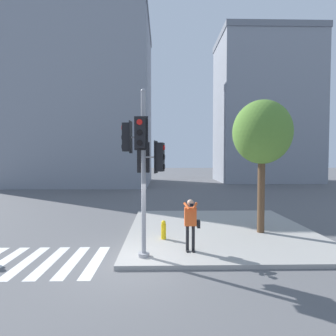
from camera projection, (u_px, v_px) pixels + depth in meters
name	position (u px, v px, depth m)	size (l,w,h in m)	color
ground_plane	(133.00, 264.00, 8.19)	(160.00, 160.00, 0.00)	#5B5B5E
sidewalk_corner	(219.00, 230.00, 11.76)	(8.00, 8.00, 0.15)	#9E9B96
crosswalk_stripes	(26.00, 262.00, 8.35)	(4.79, 2.69, 0.01)	silver
traffic_signal_pole	(143.00, 157.00, 8.31)	(1.38, 1.39, 5.36)	#939399
person_photographer	(191.00, 220.00, 8.89)	(0.58, 0.54, 1.77)	black
street_tree	(262.00, 133.00, 11.04)	(2.44, 2.44, 5.61)	brown
fire_hydrant	(164.00, 230.00, 10.25)	(0.20, 0.26, 0.73)	yellow
building_left	(79.00, 102.00, 33.51)	(18.18, 12.98, 20.89)	gray
building_right	(265.00, 109.00, 37.02)	(13.28, 8.82, 20.41)	gray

